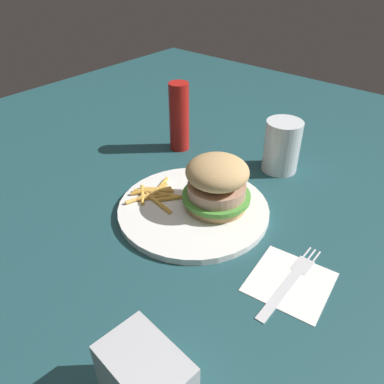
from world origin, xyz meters
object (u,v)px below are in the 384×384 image
plate (192,208)px  ketchup_bottle (179,117)px  fork (291,280)px  sandwich (217,183)px  drink_glass (281,149)px  fries_pile (155,194)px  napkin (290,282)px

plate → ketchup_bottle: bearing=-133.2°
fork → ketchup_bottle: size_ratio=1.13×
sandwich → drink_glass: bearing=176.0°
fries_pile → fork: fries_pile is taller
sandwich → drink_glass: (-0.20, 0.01, -0.01)m
fries_pile → plate: bearing=105.0°
drink_glass → plate: bearing=-11.1°
napkin → sandwich: bearing=-109.9°
drink_glass → ketchup_bottle: 0.23m
sandwich → ketchup_bottle: ketchup_bottle is taller
fork → fries_pile: bearing=-93.2°
ketchup_bottle → sandwich: bearing=56.7°
drink_glass → napkin: bearing=32.6°
plate → napkin: size_ratio=2.44×
plate → sandwich: 0.07m
sandwich → drink_glass: 0.20m
plate → napkin: bearing=80.2°
fries_pile → ketchup_bottle: size_ratio=0.72×
napkin → fork: fork is taller
ketchup_bottle → drink_glass: bearing=106.0°
plate → fork: bearing=80.6°
plate → fries_pile: size_ratio=2.44×
fries_pile → ketchup_bottle: 0.22m
plate → ketchup_bottle: 0.25m
sandwich → fries_pile: 0.12m
plate → fork: plate is taller
plate → drink_glass: 0.24m
plate → drink_glass: size_ratio=2.49×
plate → sandwich: bearing=133.8°
fork → plate: bearing=-99.4°
fries_pile → ketchup_bottle: ketchup_bottle is taller
napkin → fork: size_ratio=0.63×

